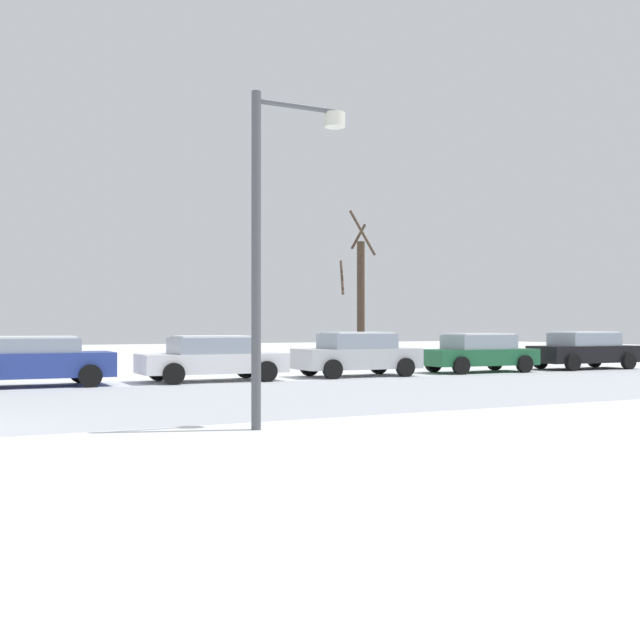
{
  "coord_description": "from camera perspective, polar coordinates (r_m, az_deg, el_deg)",
  "views": [
    {
      "loc": [
        0.7,
        -13.95,
        1.7
      ],
      "look_at": [
        10.62,
        5.58,
        1.88
      ],
      "focal_mm": 44.11,
      "sensor_mm": 36.0,
      "label": 1
    }
  ],
  "objects": [
    {
      "name": "parked_car_white",
      "position": [
        24.52,
        -7.85,
        -2.74
      ],
      "size": [
        4.51,
        2.24,
        1.41
      ],
      "color": "white",
      "rests_on": "ground"
    },
    {
      "name": "street_lamp",
      "position": [
        13.2,
        -3.4,
        7.03
      ],
      "size": [
        1.73,
        0.36,
        5.59
      ],
      "color": "#4C4F54",
      "rests_on": "ground"
    },
    {
      "name": "tree_far_mid",
      "position": [
        31.47,
        2.93,
        1.49
      ],
      "size": [
        1.46,
        1.77,
        6.29
      ],
      "color": "#423326",
      "rests_on": "ground"
    },
    {
      "name": "parked_car_green",
      "position": [
        29.58,
        11.44,
        -2.32
      ],
      "size": [
        4.37,
        2.09,
        1.44
      ],
      "color": "#1E6038",
      "rests_on": "ground"
    },
    {
      "name": "parked_car_black",
      "position": [
        32.97,
        18.62,
        -2.07
      ],
      "size": [
        4.46,
        2.15,
        1.49
      ],
      "color": "black",
      "rests_on": "ground"
    },
    {
      "name": "parked_car_silver",
      "position": [
        26.68,
        2.7,
        -2.47
      ],
      "size": [
        4.24,
        2.16,
        1.51
      ],
      "color": "silver",
      "rests_on": "ground"
    },
    {
      "name": "parked_car_blue",
      "position": [
        23.54,
        -20.0,
        -2.78
      ],
      "size": [
        4.31,
        2.19,
        1.42
      ],
      "color": "#283D93",
      "rests_on": "ground"
    }
  ]
}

